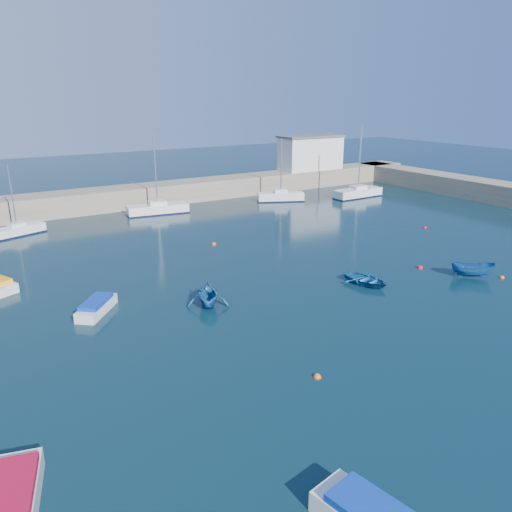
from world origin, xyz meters
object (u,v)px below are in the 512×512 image
harbor_office (311,154)px  sailboat_5 (17,230)px  sailboat_7 (281,196)px  motorboat_0 (10,504)px  dinghy_left (208,294)px  sailboat_8 (358,193)px  motorboat_1 (97,307)px  dinghy_center (366,280)px  dinghy_right (473,270)px  sailboat_6 (158,209)px

harbor_office → sailboat_5: (-43.83, -7.45, -4.55)m
sailboat_7 → motorboat_0: size_ratio=1.61×
sailboat_7 → dinghy_left: bearing=161.8°
sailboat_5 → sailboat_8: sailboat_8 is taller
motorboat_1 → dinghy_center: size_ratio=1.05×
harbor_office → dinghy_right: 43.05m
harbor_office → motorboat_1: harbor_office is taller
sailboat_6 → harbor_office: bearing=-70.6°
sailboat_7 → motorboat_0: bearing=160.1°
harbor_office → sailboat_8: bearing=-89.5°
sailboat_5 → sailboat_6: size_ratio=0.76×
harbor_office → dinghy_right: harbor_office is taller
harbor_office → sailboat_5: bearing=-170.4°
harbor_office → sailboat_7: bearing=-145.4°
sailboat_7 → motorboat_1: size_ratio=2.23×
motorboat_0 → dinghy_center: (26.11, 9.88, -0.15)m
motorboat_0 → dinghy_right: dinghy_right is taller
dinghy_center → dinghy_right: dinghy_right is taller
motorboat_1 → dinghy_left: bearing=17.2°
sailboat_6 → sailboat_7: (17.11, -1.65, 0.02)m
sailboat_5 → sailboat_6: sailboat_6 is taller
sailboat_8 → dinghy_right: sailboat_8 is taller
motorboat_1 → sailboat_7: bearing=77.1°
sailboat_7 → sailboat_8: 11.40m
harbor_office → sailboat_8: (0.10, -11.00, -4.42)m
dinghy_center → dinghy_left: 12.48m
sailboat_6 → dinghy_right: (13.10, -34.45, -0.00)m
motorboat_0 → sailboat_6: bearing=77.3°
motorboat_0 → sailboat_7: bearing=60.5°
sailboat_6 → sailboat_8: size_ratio=0.97×
sailboat_7 → sailboat_5: bearing=114.5°
motorboat_0 → dinghy_left: dinghy_left is taller
motorboat_1 → sailboat_5: bearing=134.2°
sailboat_8 → sailboat_7: bearing=70.4°
motorboat_0 → dinghy_left: 18.89m
sailboat_5 → dinghy_right: size_ratio=2.22×
sailboat_7 → motorboat_1: (-31.33, -23.76, -0.23)m
sailboat_8 → motorboat_0: 60.86m
sailboat_8 → dinghy_left: size_ratio=2.95×
dinghy_center → sailboat_6: bearing=86.6°
harbor_office → dinghy_left: size_ratio=2.96×
motorboat_1 → harbor_office: bearing=76.5°
sailboat_6 → dinghy_left: size_ratio=2.85×
sailboat_7 → dinghy_right: (-4.02, -32.79, -0.03)m
sailboat_7 → dinghy_left: sailboat_7 is taller
sailboat_7 → motorboat_1: sailboat_7 is taller
motorboat_0 → motorboat_1: size_ratio=1.38×
dinghy_center → motorboat_1: bearing=151.2°
motorboat_1 → dinghy_center: bearing=23.2°
motorboat_0 → dinghy_center: 27.92m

